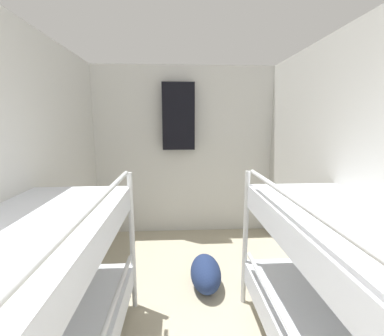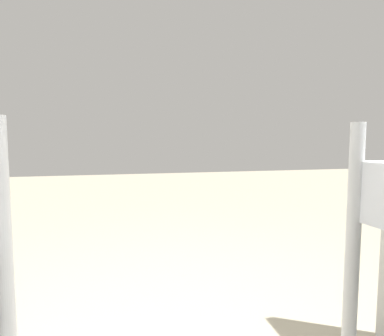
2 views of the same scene
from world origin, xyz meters
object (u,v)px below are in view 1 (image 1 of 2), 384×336
(bunk_stack_left_near, at_px, (11,332))
(bunk_stack_right_near, at_px, (373,316))
(duffel_bag, at_px, (206,273))
(hanging_coat, at_px, (179,117))

(bunk_stack_left_near, height_order, bunk_stack_right_near, same)
(bunk_stack_left_near, height_order, duffel_bag, bunk_stack_left_near)
(hanging_coat, bearing_deg, bunk_stack_left_near, -107.72)
(bunk_stack_left_near, bearing_deg, duffel_bag, 49.65)
(bunk_stack_right_near, bearing_deg, hanging_coat, 111.00)
(bunk_stack_left_near, bearing_deg, hanging_coat, 72.28)
(hanging_coat, bearing_deg, duffel_bag, -78.72)
(bunk_stack_right_near, height_order, hanging_coat, hanging_coat)
(bunk_stack_right_near, bearing_deg, duffel_bag, 119.77)
(duffel_bag, bearing_deg, bunk_stack_left_near, -130.35)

